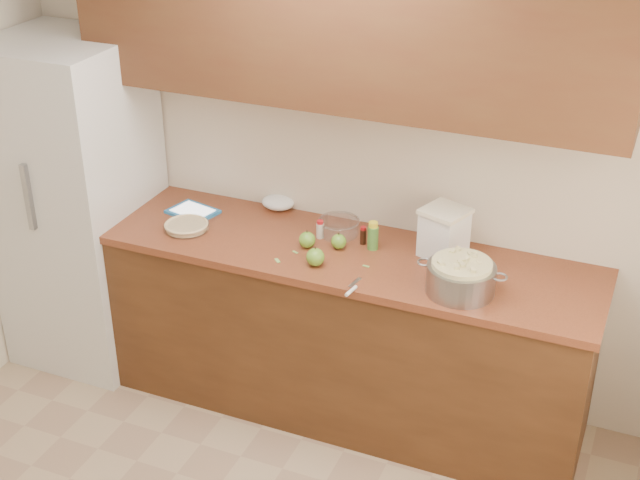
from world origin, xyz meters
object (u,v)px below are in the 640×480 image
at_px(tablet, 193,212).
at_px(flour_canister, 444,232).
at_px(pie, 186,226).
at_px(colander, 461,278).

bearing_deg(tablet, flour_canister, 16.50).
height_order(pie, tablet, pie).
relative_size(pie, flour_canister, 0.92).
relative_size(colander, tablet, 1.47).
xyz_separation_m(flour_canister, tablet, (-1.32, -0.07, -0.11)).
xyz_separation_m(pie, tablet, (-0.07, 0.18, -0.01)).
relative_size(pie, tablet, 0.83).
distance_m(pie, tablet, 0.19).
distance_m(pie, flour_canister, 1.29).
bearing_deg(pie, colander, -2.27).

